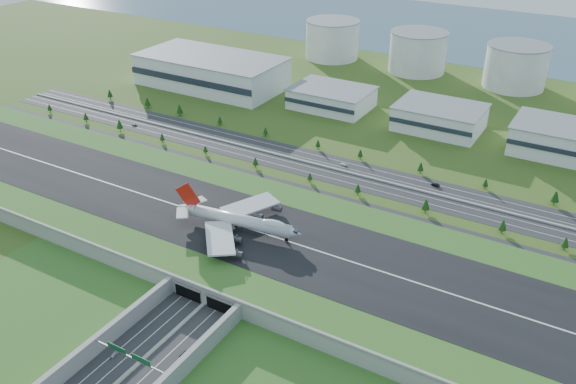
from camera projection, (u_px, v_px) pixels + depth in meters
The scene contains 20 objects.
ground at pixel (266, 248), 300.31m from camera, with size 1200.00×1200.00×0.00m, color #385D1D.
airfield_deck at pixel (266, 241), 298.26m from camera, with size 520.00×100.00×9.20m.
underpass_road at pixel (122, 372), 223.41m from camera, with size 38.80×120.40×8.00m.
sign_gantry_near at pixel (129, 357), 225.03m from camera, with size 38.70×0.70×9.80m.
north_expressway at pixel (349, 173), 372.18m from camera, with size 560.00×36.00×0.12m, color #28282B.
tree_row at pixel (350, 166), 370.87m from camera, with size 503.70×48.65×8.47m.
hangar_west at pixel (212, 71), 509.63m from camera, with size 120.00×60.00×25.00m, color white.
hangar_mid_a at pixel (332, 98), 467.09m from camera, with size 58.00×42.00×15.00m, color white.
hangar_mid_b at pixel (439, 118), 428.96m from camera, with size 58.00×42.00×17.00m, color white.
hangar_mid_c at pixel (560, 140), 393.04m from camera, with size 58.00×42.00×19.00m, color white.
fuel_tank_a at pixel (332, 40), 579.69m from camera, with size 50.00×50.00×35.00m, color silver.
fuel_tank_b at pixel (418, 52), 542.04m from camera, with size 50.00×50.00×35.00m, color silver.
fuel_tank_c at pixel (516, 67), 504.38m from camera, with size 50.00×50.00×35.00m, color silver.
bay_water at pixel (500, 35), 663.60m from camera, with size 1200.00×260.00×0.06m, color #3D5D74.
boeing_747 at pixel (238, 220), 297.08m from camera, with size 67.80×63.70×21.02m.
car_0 at pixel (114, 354), 234.93m from camera, with size 1.57×3.91×1.33m, color silver.
car_2 at pixel (185, 354), 235.01m from camera, with size 2.18×4.72×1.31m, color #0D1B41.
car_4 at pixel (135, 125), 437.47m from camera, with size 1.57×3.90×1.33m, color #58595D.
car_5 at pixel (436, 185), 356.74m from camera, with size 1.79×5.14×1.69m, color black.
car_7 at pixel (343, 164), 381.15m from camera, with size 1.92×4.72×1.37m, color white.
Camera 1 is at (135.58, -210.36, 168.64)m, focal length 38.00 mm.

